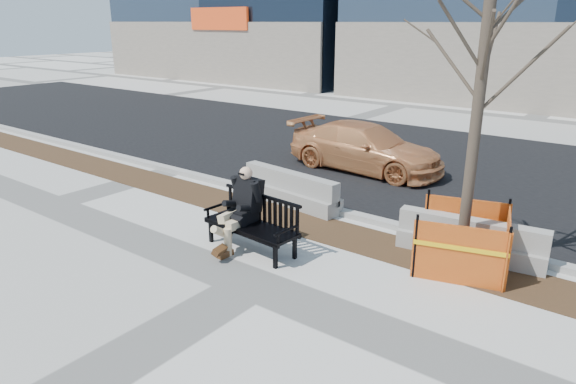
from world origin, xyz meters
name	(u,v)px	position (x,y,z in m)	size (l,w,h in m)	color
ground	(253,283)	(0.00, 0.00, 0.00)	(120.00, 120.00, 0.00)	beige
mulch_strip	(338,233)	(0.00, 2.60, 0.00)	(40.00, 1.20, 0.02)	#47301C
asphalt_street	(450,167)	(0.00, 8.80, 0.00)	(60.00, 10.40, 0.01)	black
curb	(361,217)	(0.00, 3.55, 0.06)	(60.00, 0.25, 0.12)	#9E9B93
bench	(252,250)	(-0.87, 0.97, 0.00)	(1.94, 0.70, 1.04)	black
seated_man	(244,245)	(-1.14, 1.04, 0.00)	(0.66, 1.10, 1.55)	black
tree_fence	(459,266)	(2.46, 2.65, 0.00)	(2.22, 2.22, 5.54)	orange
sedan	(364,170)	(-1.87, 7.03, 0.00)	(1.84, 4.53, 1.31)	#CF844C
jersey_barrier_left	(290,204)	(-1.83, 3.45, 0.00)	(2.71, 0.54, 0.78)	gray
jersey_barrier_right	(468,257)	(2.45, 3.12, 0.00)	(2.57, 0.51, 0.74)	gray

